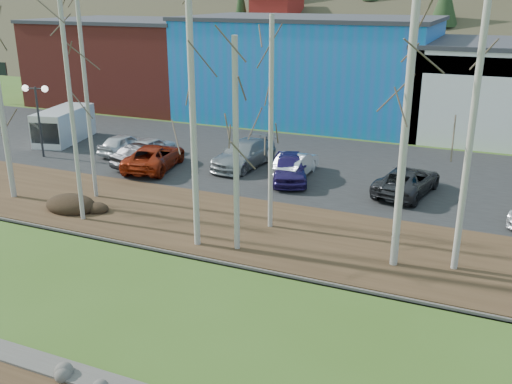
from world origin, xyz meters
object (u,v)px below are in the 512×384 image
at_px(car_0, 124,144).
at_px(car_2, 154,157).
at_px(car_1, 145,155).
at_px(car_8, 151,147).
at_px(street_lamp, 37,101).
at_px(car_5, 295,164).
at_px(car_4, 289,167).
at_px(car_3, 244,154).
at_px(van_grey, 63,126).
at_px(car_6, 407,181).

relative_size(car_0, car_2, 0.74).
height_order(car_1, car_8, car_1).
relative_size(street_lamp, car_5, 1.06).
relative_size(car_4, car_8, 1.19).
height_order(car_4, car_5, car_4).
bearing_deg(car_3, car_0, -170.80).
xyz_separation_m(car_2, van_grey, (-9.52, 3.01, 0.41)).
bearing_deg(car_6, street_lamp, 15.53).
height_order(car_0, van_grey, van_grey).
bearing_deg(car_8, car_2, 132.41).
height_order(car_2, car_8, car_2).
distance_m(car_1, car_3, 5.99).
height_order(car_3, car_6, car_3).
height_order(car_0, car_8, same).
bearing_deg(car_5, van_grey, -4.20).
xyz_separation_m(car_0, car_4, (11.89, -1.06, 0.12)).
height_order(car_2, car_6, car_2).
distance_m(car_3, car_5, 3.55).
distance_m(street_lamp, car_3, 13.42).
xyz_separation_m(car_2, car_3, (4.71, 2.53, 0.05)).
bearing_deg(car_4, van_grey, 152.08).
relative_size(car_4, car_5, 1.07).
bearing_deg(van_grey, car_5, -15.68).
relative_size(street_lamp, car_1, 1.08).
bearing_deg(car_3, car_8, -169.72).
bearing_deg(car_1, car_3, -141.59).
relative_size(car_3, car_6, 1.06).
relative_size(car_6, car_8, 1.30).
xyz_separation_m(car_6, van_grey, (-24.11, 1.57, 0.44)).
height_order(car_5, van_grey, van_grey).
bearing_deg(car_4, car_5, 67.46).
xyz_separation_m(street_lamp, car_2, (8.01, 0.66, -2.87)).
relative_size(car_2, van_grey, 0.94).
xyz_separation_m(street_lamp, car_1, (7.23, 0.82, -2.90)).
distance_m(car_8, van_grey, 8.01).
distance_m(car_5, car_8, 9.79).
height_order(car_0, car_1, car_1).
relative_size(street_lamp, van_grey, 0.83).
bearing_deg(car_0, car_8, -175.02).
relative_size(car_1, car_5, 0.98).
xyz_separation_m(street_lamp, car_4, (16.21, 1.66, -2.81)).
height_order(street_lamp, car_0, street_lamp).
distance_m(car_4, van_grey, 17.83).
distance_m(street_lamp, car_1, 7.83).
distance_m(car_1, car_5, 9.17).
bearing_deg(car_3, street_lamp, -159.93).
xyz_separation_m(street_lamp, car_3, (12.72, 3.19, -2.82)).
bearing_deg(car_8, car_6, -177.21).
xyz_separation_m(street_lamp, car_8, (6.43, 2.72, -2.94)).
height_order(car_2, car_5, car_2).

